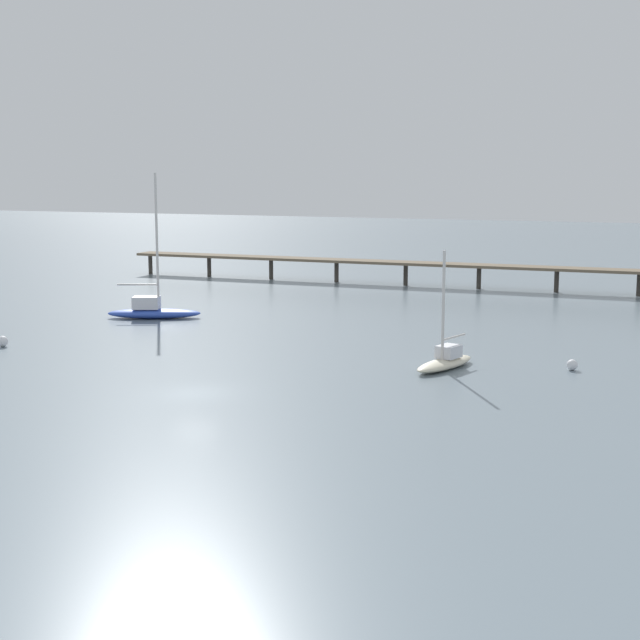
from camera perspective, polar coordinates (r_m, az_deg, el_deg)
name	(u,v)px	position (r m, az deg, el deg)	size (l,w,h in m)	color
ground_plane	(195,393)	(55.52, -7.56, -4.40)	(400.00, 400.00, 0.00)	slate
pier	(608,258)	(102.64, 16.99, 3.60)	(77.03, 4.33, 7.67)	brown
sailboat_blue	(153,309)	(83.96, -10.06, 0.64)	(8.44, 5.31, 12.62)	#2D4CB7
sailboat_cream	(445,360)	(62.25, 7.57, -2.38)	(3.33, 6.43, 7.76)	beige
mooring_buoy_inner	(3,341)	(73.14, -18.60, -1.23)	(0.80, 0.80, 0.80)	silver
mooring_buoy_mid	(572,365)	(63.35, 14.97, -2.63)	(0.71, 0.71, 0.71)	silver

